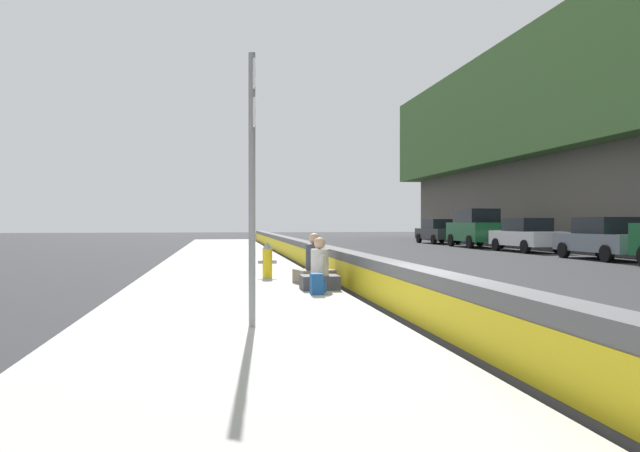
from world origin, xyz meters
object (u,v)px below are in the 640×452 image
object	(u,v)px
parked_car_fourth	(604,238)
parked_car_midline	(526,235)
parked_car_farther	(438,231)
seated_person_middle	(314,267)
backpack	(317,284)
route_sign_post	(252,169)
parked_car_far	(475,227)
fire_hydrant	(267,260)
seated_person_foreground	(320,273)

from	to	relation	value
parked_car_fourth	parked_car_midline	bearing A→B (deg)	-0.53
parked_car_midline	parked_car_farther	distance (m)	12.15
parked_car_fourth	parked_car_farther	xyz separation A→B (m)	(18.54, 0.11, 0.00)
seated_person_middle	backpack	world-z (taller)	seated_person_middle
route_sign_post	parked_car_farther	xyz separation A→B (m)	(32.66, -14.61, -1.35)
parked_car_far	route_sign_post	bearing A→B (deg)	150.96
route_sign_post	backpack	xyz separation A→B (m)	(3.41, -1.40, -1.88)
parked_car_fourth	fire_hydrant	bearing A→B (deg)	117.06
route_sign_post	seated_person_foreground	distance (m)	4.87
seated_person_foreground	seated_person_middle	size ratio (longest dim) A/B	0.94
route_sign_post	seated_person_middle	xyz separation A→B (m)	(5.55, -1.68, -1.72)
seated_person_foreground	parked_car_midline	xyz separation A→B (m)	(16.25, -13.18, 0.39)
route_sign_post	seated_person_foreground	world-z (taller)	route_sign_post
backpack	parked_car_fourth	world-z (taller)	parked_car_fourth
seated_person_middle	backpack	xyz separation A→B (m)	(-2.14, 0.28, -0.16)
route_sign_post	fire_hydrant	world-z (taller)	route_sign_post
fire_hydrant	backpack	world-z (taller)	fire_hydrant
seated_person_foreground	parked_car_fourth	size ratio (longest dim) A/B	0.24
fire_hydrant	seated_person_middle	world-z (taller)	seated_person_middle
route_sign_post	backpack	size ratio (longest dim) A/B	9.00
route_sign_post	fire_hydrant	size ratio (longest dim) A/B	4.09
parked_car_fourth	seated_person_foreground	bearing A→B (deg)	126.91
fire_hydrant	seated_person_foreground	size ratio (longest dim) A/B	0.83
backpack	route_sign_post	bearing A→B (deg)	157.64
parked_car_far	seated_person_middle	bearing A→B (deg)	148.07
backpack	parked_car_fourth	xyz separation A→B (m)	(10.71, -13.31, 0.53)
seated_person_middle	parked_car_midline	size ratio (longest dim) A/B	0.25
fire_hydrant	parked_car_far	xyz separation A→B (m)	(19.23, -13.82, 0.60)
fire_hydrant	parked_car_farther	xyz separation A→B (m)	(25.68, -13.88, 0.27)
route_sign_post	parked_car_far	distance (m)	29.99
fire_hydrant	parked_car_farther	world-z (taller)	parked_car_farther
parked_car_farther	seated_person_foreground	bearing A→B (deg)	155.37
parked_car_midline	route_sign_post	bearing A→B (deg)	144.23
seated_person_middle	parked_car_far	xyz separation A→B (m)	(20.65, -12.87, 0.69)
parked_car_fourth	parked_car_midline	xyz separation A→B (m)	(6.39, -0.06, 0.00)
parked_car_fourth	parked_car_farther	bearing A→B (deg)	0.33
parked_car_far	parked_car_midline	bearing A→B (deg)	-177.70
parked_car_fourth	parked_car_farther	distance (m)	18.54
seated_person_middle	parked_car_midline	world-z (taller)	parked_car_midline
seated_person_foreground	route_sign_post	bearing A→B (deg)	159.55
seated_person_middle	backpack	size ratio (longest dim) A/B	2.82
backpack	parked_car_fourth	bearing A→B (deg)	-51.18
seated_person_middle	parked_car_farther	world-z (taller)	parked_car_farther
seated_person_foreground	parked_car_far	world-z (taller)	parked_car_far
fire_hydrant	parked_car_fourth	size ratio (longest dim) A/B	0.20
seated_person_foreground	parked_car_far	bearing A→B (deg)	-30.57
seated_person_middle	parked_car_farther	size ratio (longest dim) A/B	0.25
seated_person_middle	seated_person_foreground	bearing A→B (deg)	176.08
seated_person_foreground	parked_car_farther	distance (m)	31.24
backpack	parked_car_farther	world-z (taller)	parked_car_farther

